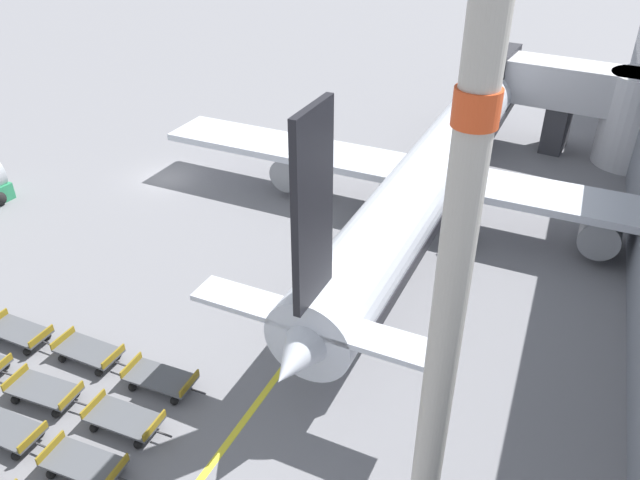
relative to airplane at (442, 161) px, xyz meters
name	(u,v)px	position (x,y,z in m)	size (l,w,h in m)	color
ground_plane	(167,178)	(-18.81, -2.36, -3.57)	(500.00, 500.00, 0.00)	gray
jet_bridge	(590,102)	(7.83, 13.28, 0.48)	(14.59, 6.53, 6.93)	silver
airplane	(442,161)	(0.00, 0.00, 0.00)	(36.98, 42.70, 12.87)	silver
baggage_dolly_row_mid_a_col_b	(6,430)	(-11.10, -24.26, -3.10)	(3.71, 1.62, 0.92)	#515459
baggage_dolly_row_mid_a_col_c	(84,464)	(-7.22, -24.38, -3.10)	(3.71, 1.63, 0.92)	#515459
baggage_dolly_row_mid_b_col_b	(44,391)	(-11.24, -22.09, -3.10)	(3.72, 1.65, 0.92)	#515459
baggage_dolly_row_mid_b_col_c	(124,419)	(-7.20, -22.06, -3.10)	(3.70, 1.59, 0.92)	#515459
baggage_dolly_row_far_col_a	(19,332)	(-15.06, -19.63, -3.10)	(3.72, 1.65, 0.92)	#515459
baggage_dolly_row_far_col_b	(89,352)	(-11.16, -19.45, -3.10)	(3.72, 1.66, 0.92)	#515459
baggage_dolly_row_far_col_c	(161,379)	(-7.19, -19.64, -3.10)	(3.70, 1.61, 0.92)	#515459
apron_light_mast	(445,340)	(5.20, -25.56, 7.90)	(2.00, 0.75, 20.64)	#ADA89E
stand_guidance_stripe	(349,279)	(-2.57, -9.04, -3.56)	(1.82, 34.70, 0.01)	yellow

